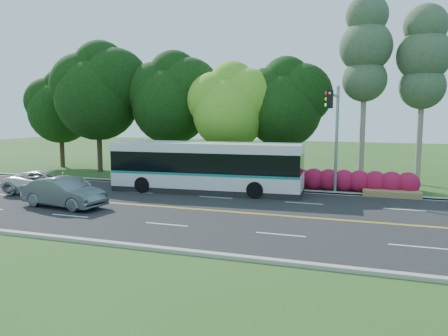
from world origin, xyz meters
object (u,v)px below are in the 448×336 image
(transit_bus, at_px, (206,168))
(suv, at_px, (48,182))
(traffic_signal, at_px, (335,123))
(sedan, at_px, (64,192))

(transit_bus, distance_m, suv, 10.32)
(traffic_signal, height_order, sedan, traffic_signal)
(transit_bus, relative_size, suv, 2.29)
(sedan, distance_m, suv, 4.57)
(transit_bus, height_order, suv, transit_bus)
(traffic_signal, height_order, suv, traffic_signal)
(sedan, bearing_deg, transit_bus, -33.02)
(traffic_signal, distance_m, suv, 18.63)
(traffic_signal, bearing_deg, suv, -166.20)
(traffic_signal, distance_m, sedan, 16.35)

